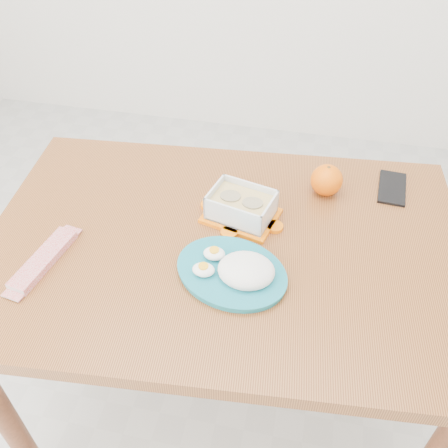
% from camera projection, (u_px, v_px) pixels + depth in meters
% --- Properties ---
extents(ground, '(3.50, 3.50, 0.00)m').
position_uv_depth(ground, '(195.00, 392.00, 1.76)').
color(ground, '#B7B7B2').
rests_on(ground, ground).
extents(dining_table, '(1.26, 0.90, 0.75)m').
position_uv_depth(dining_table, '(224.00, 268.00, 1.32)').
color(dining_table, '#95582A').
rests_on(dining_table, ground).
extents(food_container, '(0.21, 0.18, 0.08)m').
position_uv_depth(food_container, '(241.00, 206.00, 1.29)').
color(food_container, orange).
rests_on(food_container, dining_table).
extents(orange_fruit, '(0.09, 0.09, 0.09)m').
position_uv_depth(orange_fruit, '(327.00, 180.00, 1.36)').
color(orange_fruit, orange).
rests_on(orange_fruit, dining_table).
extents(rice_plate, '(0.33, 0.33, 0.07)m').
position_uv_depth(rice_plate, '(236.00, 270.00, 1.15)').
color(rice_plate, '#187484').
rests_on(rice_plate, dining_table).
extents(candy_bar, '(0.09, 0.21, 0.02)m').
position_uv_depth(candy_bar, '(44.00, 259.00, 1.19)').
color(candy_bar, red).
rests_on(candy_bar, dining_table).
extents(smartphone, '(0.08, 0.15, 0.01)m').
position_uv_depth(smartphone, '(392.00, 188.00, 1.40)').
color(smartphone, black).
rests_on(smartphone, dining_table).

